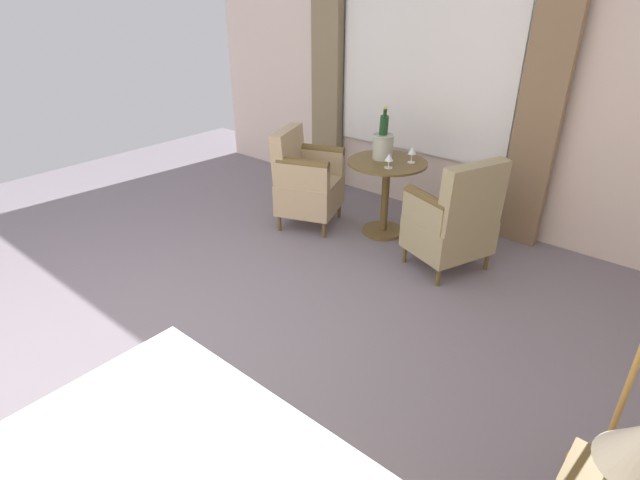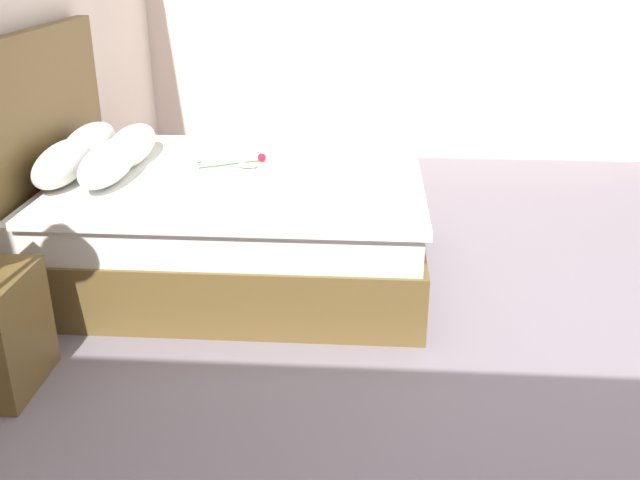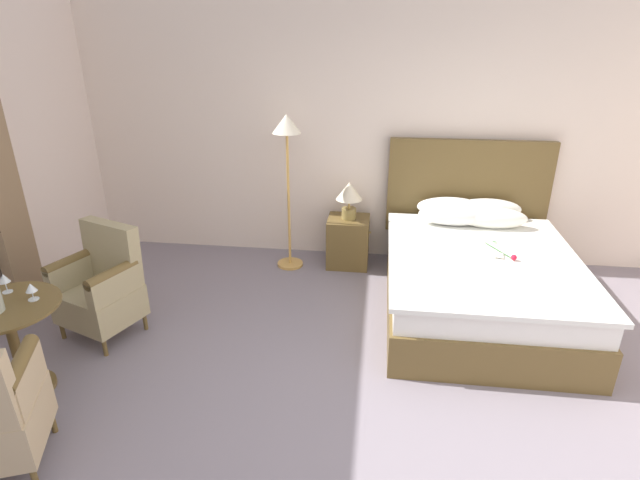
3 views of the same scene
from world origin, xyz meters
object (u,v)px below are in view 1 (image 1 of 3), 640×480
Objects in this scene: armchair_by_window at (454,220)px; side_table_round at (386,187)px; armchair_facing_bed at (306,181)px; champagne_bucket at (383,143)px; wine_glass_near_bucket at (389,158)px; wine_glass_near_edge at (412,151)px.

side_table_round is at bearing -105.12° from armchair_by_window.
armchair_facing_bed is (0.32, -0.69, -0.01)m from side_table_round.
champagne_bucket is 1.00m from armchair_by_window.
wine_glass_near_bucket is (0.19, 0.19, -0.06)m from champagne_bucket.
armchair_by_window is 1.49m from armchair_facing_bed.
wine_glass_near_edge is (-0.07, 0.26, -0.04)m from champagne_bucket.
wine_glass_near_edge reaches higher than wine_glass_near_bucket.
wine_glass_near_edge is at bearing 120.25° from side_table_round.
armchair_facing_bed is at bearing -77.64° from wine_glass_near_bucket.
side_table_round is 0.77× the size of armchair_facing_bed.
wine_glass_near_edge is (-0.11, 0.18, 0.35)m from side_table_round.
armchair_by_window reaches higher than side_table_round.
side_table_round is 0.76m from armchair_facing_bed.
wine_glass_near_edge reaches higher than side_table_round.
armchair_by_window is (0.25, 0.87, -0.41)m from champagne_bucket.
wine_glass_near_edge is (-0.25, 0.07, 0.02)m from wine_glass_near_bucket.
champagne_bucket is at bearing -76.12° from wine_glass_near_edge.
champagne_bucket is at bearing 120.77° from armchair_facing_bed.
wine_glass_near_edge is at bearing 116.11° from armchair_facing_bed.
wine_glass_near_bucket is at bearing 45.51° from champagne_bucket.
armchair_by_window reaches higher than wine_glass_near_bucket.
armchair_by_window is at bearing 62.44° from wine_glass_near_edge.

